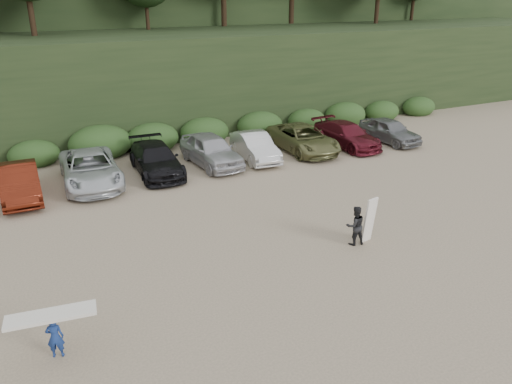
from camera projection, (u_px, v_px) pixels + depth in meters
ground at (245, 268)px, 16.48m from camera, size 120.00×120.00×0.00m
parked_cars at (75, 172)px, 23.03m from camera, size 36.91×5.95×1.63m
child_surfer at (53, 328)px, 12.20m from camera, size 2.16×0.84×1.27m
adult_surfer at (356, 225)px, 17.80m from camera, size 1.21×0.65×1.74m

